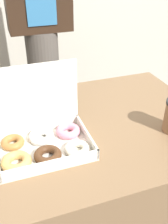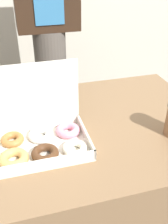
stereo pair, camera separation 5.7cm
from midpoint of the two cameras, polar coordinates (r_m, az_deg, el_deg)
name	(u,v)px [view 2 (the right image)]	position (r m, az deg, el deg)	size (l,w,h in m)	color
table	(92,183)	(1.40, 2.96, -15.19)	(1.07, 0.82, 0.74)	brown
donut_box	(41,136)	(1.01, -7.70, -5.26)	(0.36, 0.26, 0.30)	silver
person_customer	(48,24)	(1.65, -6.79, 18.44)	(0.36, 0.21, 1.82)	#4C4742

